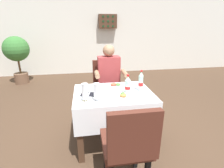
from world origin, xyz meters
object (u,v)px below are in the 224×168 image
object	(u,v)px
napkin_cutlery_set	(88,94)
cola_bottle_primary	(141,82)
beer_glass_left	(97,91)
seated_diner_far	(109,78)
plate_near_camera	(121,96)
wall_bottle_rack	(108,21)
main_dining_table	(113,105)
cola_bottle_secondary	(128,85)
chair_near_camera_side	(128,144)
beer_glass_middle	(85,92)
chair_far_diner_seat	(106,85)
potted_plant_corner	(17,53)
plate_far_diner	(115,86)

from	to	relation	value
napkin_cutlery_set	cola_bottle_primary	bearing A→B (deg)	1.21
beer_glass_left	napkin_cutlery_set	world-z (taller)	beer_glass_left
seated_diner_far	napkin_cutlery_set	xyz separation A→B (m)	(-0.37, -0.68, 0.03)
plate_near_camera	wall_bottle_rack	xyz separation A→B (m)	(0.36, 3.68, 0.90)
main_dining_table	cola_bottle_secondary	world-z (taller)	cola_bottle_secondary
chair_near_camera_side	beer_glass_middle	distance (m)	0.73
chair_near_camera_side	cola_bottle_primary	world-z (taller)	cola_bottle_primary
main_dining_table	chair_far_diner_seat	bearing A→B (deg)	90.00
cola_bottle_secondary	wall_bottle_rack	xyz separation A→B (m)	(0.26, 3.58, 0.81)
chair_far_diner_seat	beer_glass_middle	world-z (taller)	chair_far_diner_seat
beer_glass_left	cola_bottle_primary	bearing A→B (deg)	20.12
chair_far_diner_seat	beer_glass_middle	xyz separation A→B (m)	(-0.36, -0.98, 0.29)
chair_near_camera_side	potted_plant_corner	world-z (taller)	potted_plant_corner
main_dining_table	chair_far_diner_seat	size ratio (longest dim) A/B	1.03
plate_far_diner	potted_plant_corner	bearing A→B (deg)	129.37
main_dining_table	cola_bottle_primary	size ratio (longest dim) A/B	3.59
plate_near_camera	napkin_cutlery_set	xyz separation A→B (m)	(-0.40, 0.14, -0.01)
seated_diner_far	cola_bottle_secondary	distance (m)	0.74
main_dining_table	cola_bottle_primary	xyz separation A→B (m)	(0.36, 0.00, 0.31)
napkin_cutlery_set	wall_bottle_rack	world-z (taller)	wall_bottle_rack
seated_diner_far	beer_glass_middle	distance (m)	0.97
wall_bottle_rack	beer_glass_middle	bearing A→B (deg)	-101.89
cola_bottle_primary	wall_bottle_rack	world-z (taller)	wall_bottle_rack
chair_far_diner_seat	beer_glass_middle	bearing A→B (deg)	-110.03
plate_near_camera	chair_far_diner_seat	bearing A→B (deg)	94.48
plate_far_diner	cola_bottle_primary	xyz separation A→B (m)	(0.30, -0.21, 0.11)
napkin_cutlery_set	plate_near_camera	bearing A→B (deg)	-19.78
plate_far_diner	beer_glass_left	bearing A→B (deg)	-124.17
chair_near_camera_side	seated_diner_far	size ratio (longest dim) A/B	0.77
chair_near_camera_side	plate_near_camera	xyz separation A→B (m)	(0.07, 0.61, 0.20)
chair_near_camera_side	beer_glass_left	distance (m)	0.67
plate_near_camera	cola_bottle_secondary	size ratio (longest dim) A/B	1.01
cola_bottle_secondary	wall_bottle_rack	world-z (taller)	wall_bottle_rack
beer_glass_middle	cola_bottle_secondary	bearing A→B (deg)	15.76
beer_glass_left	napkin_cutlery_set	xyz separation A→B (m)	(-0.10, 0.20, -0.11)
beer_glass_left	wall_bottle_rack	world-z (taller)	wall_bottle_rack
chair_far_diner_seat	napkin_cutlery_set	distance (m)	0.87
chair_far_diner_seat	cola_bottle_secondary	size ratio (longest dim) A/B	3.91
seated_diner_far	napkin_cutlery_set	bearing A→B (deg)	-118.97
napkin_cutlery_set	potted_plant_corner	distance (m)	3.39
napkin_cutlery_set	beer_glass_middle	bearing A→B (deg)	-98.79
plate_far_diner	napkin_cutlery_set	distance (m)	0.44
potted_plant_corner	wall_bottle_rack	xyz separation A→B (m)	(2.55, 0.67, 0.80)
potted_plant_corner	wall_bottle_rack	world-z (taller)	wall_bottle_rack
main_dining_table	beer_glass_left	size ratio (longest dim) A/B	4.73
cola_bottle_primary	potted_plant_corner	bearing A→B (deg)	130.94
beer_glass_middle	wall_bottle_rack	world-z (taller)	wall_bottle_rack
beer_glass_left	napkin_cutlery_set	distance (m)	0.25
plate_near_camera	wall_bottle_rack	size ratio (longest dim) A/B	0.45
chair_far_diner_seat	main_dining_table	bearing A→B (deg)	-90.00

